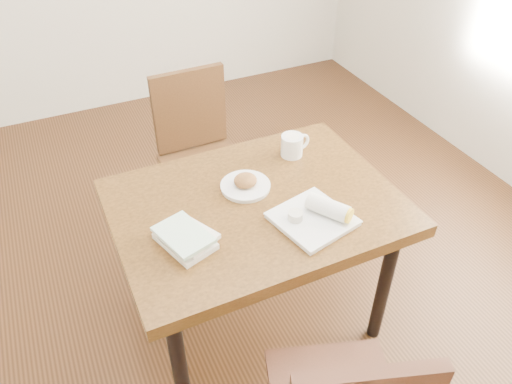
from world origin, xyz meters
name	(u,v)px	position (x,y,z in m)	size (l,w,h in m)	color
ground	(256,317)	(0.00, 0.00, -0.01)	(4.00, 5.00, 0.01)	#472814
table	(256,217)	(0.00, 0.00, 0.67)	(1.15, 0.86, 0.75)	brown
chair_far	(199,148)	(0.02, 0.76, 0.55)	(0.43, 0.43, 0.95)	#462B14
plate_scone	(245,184)	(0.00, 0.10, 0.77)	(0.21, 0.21, 0.07)	white
coffee_mug	(293,145)	(0.30, 0.24, 0.80)	(0.15, 0.10, 0.10)	white
plate_burrito	(317,215)	(0.17, -0.21, 0.78)	(0.33, 0.33, 0.09)	white
book_stack	(185,237)	(-0.34, -0.11, 0.78)	(0.23, 0.26, 0.06)	white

